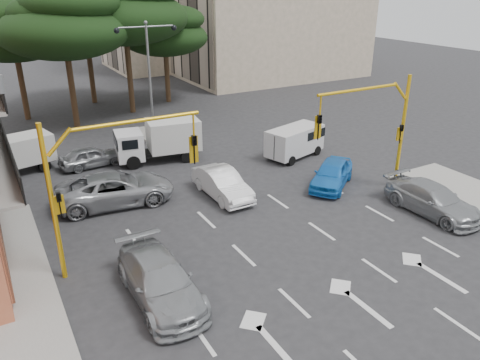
# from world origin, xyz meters

# --- Properties ---
(ground) EXTENTS (120.00, 120.00, 0.00)m
(ground) POSITION_xyz_m (0.00, 0.00, 0.00)
(ground) COLOR #28282B
(ground) RESTS_ON ground
(median_strip) EXTENTS (1.40, 6.00, 0.15)m
(median_strip) POSITION_xyz_m (0.00, 16.00, 0.07)
(median_strip) COLOR gray
(median_strip) RESTS_ON ground
(pine_left_near) EXTENTS (9.15, 9.15, 10.23)m
(pine_left_near) POSITION_xyz_m (-3.94, 21.96, 7.60)
(pine_left_near) COLOR #382616
(pine_left_near) RESTS_ON ground
(pine_center) EXTENTS (9.98, 9.98, 11.16)m
(pine_center) POSITION_xyz_m (1.06, 23.96, 8.30)
(pine_center) COLOR #382616
(pine_center) RESTS_ON ground
(pine_left_far) EXTENTS (8.32, 8.32, 9.30)m
(pine_left_far) POSITION_xyz_m (-6.94, 25.96, 6.91)
(pine_left_far) COLOR #382616
(pine_left_far) RESTS_ON ground
(pine_right) EXTENTS (7.49, 7.49, 8.37)m
(pine_right) POSITION_xyz_m (5.06, 25.96, 6.22)
(pine_right) COLOR #382616
(pine_right) RESTS_ON ground
(pine_back) EXTENTS (9.15, 9.15, 10.23)m
(pine_back) POSITION_xyz_m (-0.94, 28.96, 7.60)
(pine_back) COLOR #382616
(pine_back) RESTS_ON ground
(signal_mast_right) EXTENTS (5.79, 0.37, 6.00)m
(signal_mast_right) POSITION_xyz_m (6.80, 1.99, 3.88)
(signal_mast_right) COLOR #EDB014
(signal_mast_right) RESTS_ON ground
(signal_mast_left) EXTENTS (5.79, 0.37, 6.00)m
(signal_mast_left) POSITION_xyz_m (-6.80, 1.99, 3.88)
(signal_mast_left) COLOR #EDB014
(signal_mast_left) RESTS_ON ground
(street_lamp_center) EXTENTS (4.16, 0.36, 7.77)m
(street_lamp_center) POSITION_xyz_m (0.00, 16.00, 5.43)
(street_lamp_center) COLOR slate
(street_lamp_center) RESTS_ON median_strip
(car_white_hatch) EXTENTS (1.58, 4.32, 1.41)m
(car_white_hatch) POSITION_xyz_m (-0.14, 5.42, 0.71)
(car_white_hatch) COLOR silver
(car_white_hatch) RESTS_ON ground
(car_blue_compact) EXTENTS (4.32, 3.83, 1.41)m
(car_blue_compact) POSITION_xyz_m (5.60, 3.71, 0.71)
(car_blue_compact) COLOR blue
(car_blue_compact) RESTS_ON ground
(car_silver_wagon) EXTENTS (2.07, 5.04, 1.46)m
(car_silver_wagon) POSITION_xyz_m (-5.90, -0.98, 0.73)
(car_silver_wagon) COLOR gray
(car_silver_wagon) RESTS_ON ground
(car_silver_cross_a) EXTENTS (5.95, 3.28, 1.58)m
(car_silver_cross_a) POSITION_xyz_m (-5.11, 7.28, 0.79)
(car_silver_cross_a) COLOR #989A9F
(car_silver_cross_a) RESTS_ON ground
(car_silver_cross_b) EXTENTS (3.82, 1.81, 1.26)m
(car_silver_cross_b) POSITION_xyz_m (-5.00, 13.00, 0.63)
(car_silver_cross_b) COLOR gray
(car_silver_cross_b) RESTS_ON ground
(car_silver_parked) EXTENTS (2.11, 4.90, 1.41)m
(car_silver_parked) POSITION_xyz_m (7.68, -1.15, 0.70)
(car_silver_parked) COLOR #94979B
(car_silver_parked) RESTS_ON ground
(van_white) EXTENTS (4.20, 2.73, 1.94)m
(van_white) POSITION_xyz_m (6.50, 8.40, 0.97)
(van_white) COLOR silver
(van_white) RESTS_ON ground
(box_truck_a) EXTENTS (4.62, 2.75, 2.13)m
(box_truck_a) POSITION_xyz_m (-9.00, 14.00, 1.06)
(box_truck_a) COLOR silver
(box_truck_a) RESTS_ON ground
(box_truck_b) EXTENTS (5.38, 2.94, 2.51)m
(box_truck_b) POSITION_xyz_m (-1.09, 11.98, 1.26)
(box_truck_b) COLOR white
(box_truck_b) RESTS_ON ground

